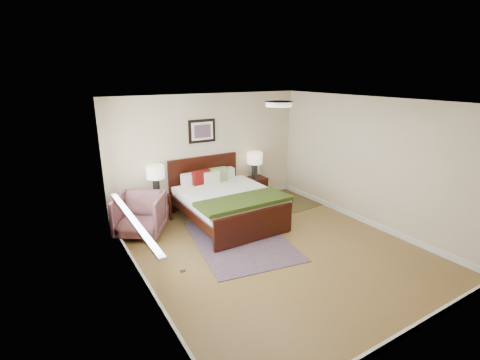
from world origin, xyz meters
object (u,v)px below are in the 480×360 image
Objects in this scene: lamp_left at (156,174)px; rug_persian at (240,240)px; armchair at (140,215)px; nightstand_left at (158,200)px; lamp_right at (255,160)px; bed at (226,197)px; nightstand_right at (255,186)px.

lamp_left is 2.18m from rug_persian.
armchair is at bearing -134.14° from lamp_left.
nightstand_left reaches higher than rug_persian.
lamp_left reaches higher than nightstand_left.
lamp_right is 2.98m from armchair.
nightstand_left is 0.55m from lamp_left.
bed is 1.40m from nightstand_left.
nightstand_right is 0.87× the size of lamp_left.
nightstand_right is 2.24m from rug_persian.
lamp_left reaches higher than armchair.
nightstand_right is at bearing 59.45° from rug_persian.
bed is at bearing -146.98° from nightstand_right.
nightstand_left is 0.71m from armchair.
bed is at bearing -34.86° from nightstand_left.
lamp_right is (1.24, 0.82, 0.43)m from bed.
nightstand_right is 0.87× the size of lamp_right.
armchair is 1.92m from rug_persian.
lamp_right reaches higher than rug_persian.
lamp_left reaches higher than nightstand_right.
lamp_left is (-1.15, 0.82, 0.44)m from bed.
nightstand_left reaches higher than nightstand_right.
nightstand_right is 0.63m from lamp_right.
rug_persian is (-0.19, -0.89, -0.52)m from bed.
bed is at bearing 87.50° from rug_persian.
lamp_left reaches higher than lamp_right.
lamp_left is 1.00× the size of lamp_right.
nightstand_left is at bearing -179.53° from lamp_right.
lamp_left is 0.93m from armchair.
bed is 1.05m from rug_persian.
nightstand_right is at bearing -0.33° from lamp_left.
lamp_right is at bearing 43.37° from armchair.
lamp_right is (-0.00, 0.01, 0.63)m from nightstand_right.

